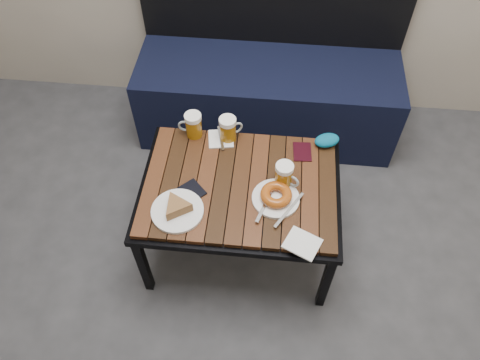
# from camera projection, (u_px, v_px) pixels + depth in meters

# --- Properties ---
(bench) EXTENTS (1.40, 0.50, 0.95)m
(bench) POSITION_uv_depth(u_px,v_px,m) (268.00, 89.00, 2.60)
(bench) COLOR black
(bench) RESTS_ON ground
(cafe_table) EXTENTS (0.84, 0.62, 0.47)m
(cafe_table) POSITION_uv_depth(u_px,v_px,m) (240.00, 190.00, 1.98)
(cafe_table) COLOR black
(cafe_table) RESTS_ON ground
(beer_mug_left) EXTENTS (0.11, 0.07, 0.12)m
(beer_mug_left) POSITION_uv_depth(u_px,v_px,m) (193.00, 125.00, 2.07)
(beer_mug_left) COLOR #935C0B
(beer_mug_left) RESTS_ON cafe_table
(beer_mug_centre) EXTENTS (0.11, 0.10, 0.12)m
(beer_mug_centre) POSITION_uv_depth(u_px,v_px,m) (228.00, 129.00, 2.05)
(beer_mug_centre) COLOR #935C0B
(beer_mug_centre) RESTS_ON cafe_table
(beer_mug_right) EXTENTS (0.11, 0.09, 0.12)m
(beer_mug_right) POSITION_uv_depth(u_px,v_px,m) (284.00, 175.00, 1.90)
(beer_mug_right) COLOR #935C0B
(beer_mug_right) RESTS_ON cafe_table
(plate_pie) EXTENTS (0.21, 0.21, 0.06)m
(plate_pie) POSITION_uv_depth(u_px,v_px,m) (177.00, 209.00, 1.84)
(plate_pie) COLOR white
(plate_pie) RESTS_ON cafe_table
(plate_bagel) EXTENTS (0.21, 0.24, 0.05)m
(plate_bagel) POSITION_uv_depth(u_px,v_px,m) (276.00, 196.00, 1.88)
(plate_bagel) COLOR white
(plate_bagel) RESTS_ON cafe_table
(napkin_left) EXTENTS (0.13, 0.14, 0.01)m
(napkin_left) POSITION_uv_depth(u_px,v_px,m) (221.00, 139.00, 2.09)
(napkin_left) COLOR white
(napkin_left) RESTS_ON cafe_table
(napkin_right) EXTENTS (0.16, 0.15, 0.01)m
(napkin_right) POSITION_uv_depth(u_px,v_px,m) (302.00, 244.00, 1.77)
(napkin_right) COLOR white
(napkin_right) RESTS_ON cafe_table
(passport_navy) EXTENTS (0.17, 0.17, 0.01)m
(passport_navy) POSITION_uv_depth(u_px,v_px,m) (187.00, 194.00, 1.91)
(passport_navy) COLOR black
(passport_navy) RESTS_ON cafe_table
(passport_burgundy) EXTENTS (0.09, 0.11, 0.01)m
(passport_burgundy) POSITION_uv_depth(u_px,v_px,m) (302.00, 152.00, 2.05)
(passport_burgundy) COLOR black
(passport_burgundy) RESTS_ON cafe_table
(knit_pouch) EXTENTS (0.13, 0.11, 0.05)m
(knit_pouch) POSITION_uv_depth(u_px,v_px,m) (327.00, 140.00, 2.06)
(knit_pouch) COLOR #055488
(knit_pouch) RESTS_ON cafe_table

